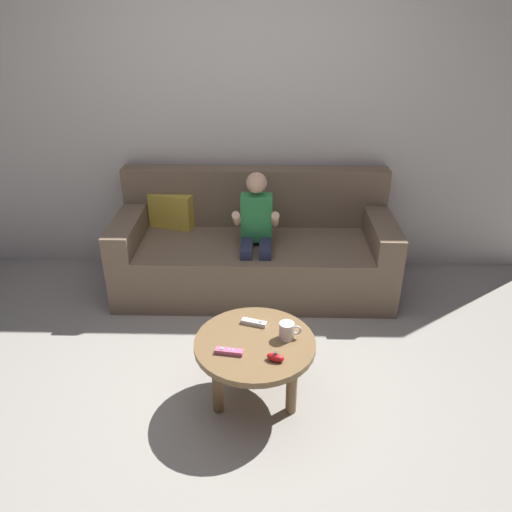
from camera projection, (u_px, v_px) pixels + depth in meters
The scene contains 9 objects.
ground_plane at pixel (225, 427), 2.62m from camera, with size 10.19×10.19×0.00m, color #9E998E.
wall_back at pixel (240, 113), 3.69m from camera, with size 5.10×0.05×2.50m, color beige.
couch at pixel (253, 250), 3.79m from camera, with size 2.04×0.80×0.86m.
person_seated_on_couch at pixel (256, 231), 3.51m from camera, with size 0.32×0.39×0.95m.
coffee_table at pixel (255, 351), 2.63m from camera, with size 0.64×0.64×0.43m.
game_remote_white_near_edge at pixel (254, 323), 2.72m from camera, with size 0.14×0.08×0.03m.
nunchuk_red at pixel (275, 357), 2.44m from camera, with size 0.10×0.07×0.05m.
game_remote_pink_far_corner at pixel (229, 352), 2.49m from camera, with size 0.14×0.06×0.03m.
coffee_mug at pixel (287, 331), 2.59m from camera, with size 0.12×0.08×0.09m.
Camera 1 is at (0.21, -1.89, 2.03)m, focal length 34.79 mm.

